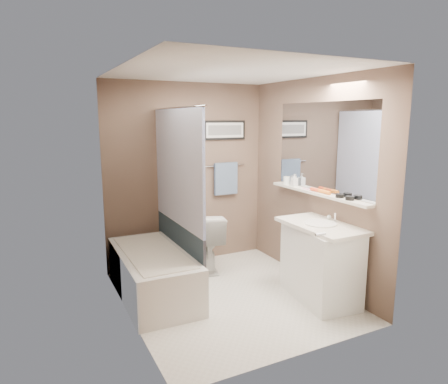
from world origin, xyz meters
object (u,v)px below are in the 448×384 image
toilet (205,241)px  glass_jar (287,180)px  hair_brush_back (318,190)px  candle_bowl_far (340,196)px  candle_bowl_near (350,198)px  vanity (320,263)px  hair_brush_front (323,192)px  bathtub (153,274)px  soap_bottle (294,180)px

toilet → glass_jar: bearing=167.6°
hair_brush_back → candle_bowl_far: bearing=-90.0°
toilet → candle_bowl_near: candle_bowl_near is taller
candle_bowl_far → hair_brush_back: bearing=90.0°
candle_bowl_near → hair_brush_back: bearing=90.0°
candle_bowl_near → hair_brush_back: hair_brush_back is taller
vanity → hair_brush_front: hair_brush_front is taller
toilet → hair_brush_back: 1.61m
bathtub → glass_jar: (1.79, 0.04, 0.92)m
hair_brush_front → soap_bottle: 0.54m
bathtub → glass_jar: size_ratio=15.00×
toilet → soap_bottle: size_ratio=4.95×
toilet → hair_brush_front: size_ratio=3.43×
hair_brush_back → glass_jar: size_ratio=2.20×
bathtub → candle_bowl_far: bearing=-26.1°
candle_bowl_far → glass_jar: 0.96m
candle_bowl_near → hair_brush_front: hair_brush_front is taller
bathtub → hair_brush_back: hair_brush_back is taller
candle_bowl_far → soap_bottle: size_ratio=0.59×
vanity → candle_bowl_far: 0.76m
hair_brush_back → candle_bowl_near: bearing=-90.0°
bathtub → toilet: 0.98m
bathtub → soap_bottle: bearing=-2.6°
candle_bowl_far → hair_brush_front: size_ratio=0.41×
candle_bowl_near → candle_bowl_far: (0.00, 0.15, 0.00)m
vanity → glass_jar: glass_jar is taller
candle_bowl_far → hair_brush_front: bearing=90.0°
hair_brush_back → soap_bottle: (0.00, 0.45, 0.05)m
candle_bowl_far → vanity: bearing=166.6°
toilet → candle_bowl_far: 1.86m
candle_bowl_near → soap_bottle: bearing=90.0°
candle_bowl_far → glass_jar: (0.00, 0.96, 0.03)m
toilet → vanity: size_ratio=0.84×
candle_bowl_far → hair_brush_front: hair_brush_front is taller
toilet → hair_brush_front: (0.95, -1.14, 0.76)m
candle_bowl_near → vanity: bearing=134.3°
candle_bowl_near → hair_brush_front: bearing=90.0°
candle_bowl_far → hair_brush_front: (0.00, 0.26, 0.00)m
bathtub → soap_bottle: size_ratio=9.84×
bathtub → soap_bottle: 2.02m
vanity → candle_bowl_near: (0.19, -0.19, 0.73)m
soap_bottle → glass_jar: bearing=90.0°
bathtub → glass_jar: bearing=2.6°
toilet → vanity: vanity is taller
hair_brush_back → soap_bottle: 0.45m
hair_brush_front → soap_bottle: soap_bottle is taller
toilet → vanity: 1.56m
toilet → glass_jar: glass_jar is taller
vanity → hair_brush_back: hair_brush_back is taller
candle_bowl_near → bathtub: bearing=149.1°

